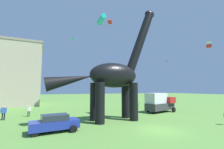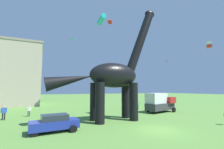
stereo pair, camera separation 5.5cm
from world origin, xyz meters
TOP-DOWN VIEW (x-y plane):
  - ground_plane at (0.00, 0.00)m, footprint 240.00×240.00m
  - dinosaur_sculpture at (-2.04, 5.77)m, footprint 14.83×3.14m
  - parked_sedan_left at (-9.06, 3.37)m, footprint 4.35×2.17m
  - parked_box_truck at (8.06, 8.87)m, footprint 5.94×3.36m
  - person_strolling_adult at (6.63, 13.30)m, footprint 0.46×0.20m
  - person_vendor_side at (-11.79, 13.33)m, footprint 0.57×0.25m
  - person_far_spectator at (-14.46, 11.69)m, footprint 0.67×0.29m
  - kite_high_left at (20.20, 19.24)m, footprint 1.08×1.19m
  - kite_mid_left at (-4.69, 19.91)m, footprint 1.58×1.69m
  - kite_far_left at (-3.03, 6.84)m, footprint 2.13×2.44m
  - kite_mid_right at (19.94, 7.45)m, footprint 1.19×1.19m
  - background_building_block at (-19.36, 32.96)m, footprint 18.10×12.17m

SIDE VIEW (x-z plane):
  - ground_plane at x=0.00m, z-range 0.00..0.00m
  - person_strolling_adult at x=6.63m, z-range 0.13..1.35m
  - parked_sedan_left at x=-9.06m, z-range 0.03..1.58m
  - person_vendor_side at x=-11.79m, z-range 0.16..1.70m
  - person_far_spectator at x=-14.46m, z-range 0.19..1.97m
  - parked_box_truck at x=8.06m, z-range 0.05..3.25m
  - dinosaur_sculpture at x=-2.04m, z-range -2.15..13.36m
  - background_building_block at x=-19.36m, z-range 0.01..15.21m
  - kite_high_left at x=20.20m, z-range 10.82..12.12m
  - kite_mid_right at x=19.94m, z-range 12.16..13.37m
  - kite_far_left at x=-3.03m, z-range 12.85..13.55m
  - kite_mid_left at x=-4.69m, z-range 13.47..15.16m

